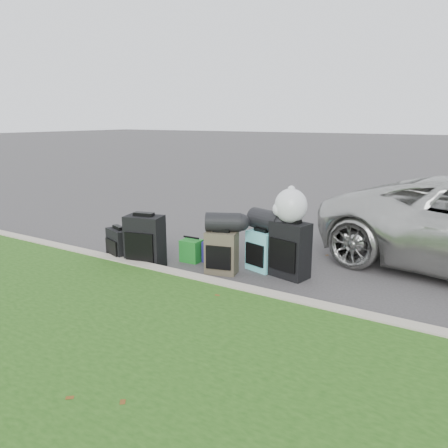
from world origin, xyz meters
The scene contains 12 objects.
ground centered at (0.00, 0.00, 0.00)m, with size 120.00×120.00×0.00m, color #383535.
curb centered at (0.00, -1.00, 0.07)m, with size 120.00×0.18×0.15m, color #9E937F.
suitcase_small_black centered at (-1.34, -0.80, 0.26)m, with size 0.42×0.23×0.52m, color black.
suitcase_large_black_left centered at (-0.86, -0.75, 0.38)m, with size 0.53×0.32×0.77m, color black.
suitcase_olive centered at (0.22, -0.38, 0.30)m, with size 0.43×0.27×0.60m, color #3C3628.
suitcase_teal centered at (0.63, 0.02, 0.29)m, with size 0.40×0.24×0.57m, color #4EA9AB.
suitcase_large_black_right centered at (1.09, -0.02, 0.38)m, with size 0.51×0.31×0.77m, color black.
tote_green centered at (-0.45, -0.18, 0.17)m, with size 0.30×0.24×0.34m, color #1B7923.
tote_navy centered at (-0.15, -0.02, 0.16)m, with size 0.30×0.23×0.32m, color navy.
duffel_left centered at (0.21, -0.33, 0.73)m, with size 0.26×0.26×0.49m, color black.
duffel_right centered at (0.66, 0.12, 0.72)m, with size 0.30×0.30×0.53m, color black.
trash_bag centered at (1.08, -0.01, 0.99)m, with size 0.44×0.44×0.44m, color silver.
Camera 1 is at (3.30, -5.33, 2.13)m, focal length 35.00 mm.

